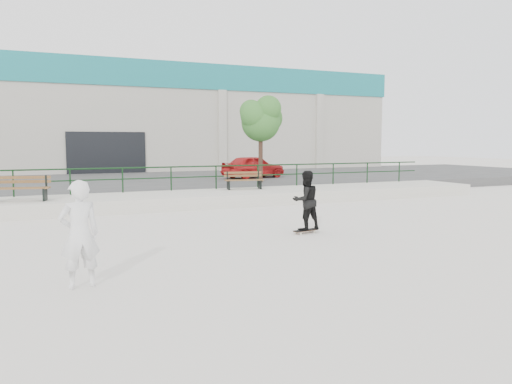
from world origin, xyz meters
name	(u,v)px	position (x,y,z in m)	size (l,w,h in m)	color
ground	(248,260)	(0.00, 0.00, 0.00)	(120.00, 120.00, 0.00)	silver
ledge	(154,201)	(0.00, 9.50, 0.25)	(30.00, 3.00, 0.50)	beige
parking_strip	(121,184)	(0.00, 18.00, 0.25)	(60.00, 14.00, 0.50)	#383838
railing	(147,174)	(0.00, 10.80, 1.24)	(28.00, 0.06, 1.03)	black
commercial_building	(93,116)	(0.00, 31.99, 4.58)	(44.20, 16.33, 8.00)	#BDB6A9
bench_left	(21,189)	(-4.70, 9.27, 0.94)	(1.99, 0.94, 0.88)	brown
bench_right	(244,180)	(4.06, 10.18, 0.88)	(1.74, 0.74, 0.78)	brown
tree	(261,118)	(6.25, 13.24, 3.75)	(2.44, 2.17, 4.34)	#422B21
red_car	(253,167)	(7.13, 16.28, 1.14)	(1.52, 3.77, 1.28)	red
skateboard	(305,231)	(2.72, 2.29, 0.07)	(0.81, 0.37, 0.09)	black
standing_skater	(306,200)	(2.72, 2.29, 0.93)	(0.81, 0.63, 1.67)	black
seated_skater	(79,234)	(-3.49, -0.75, 0.95)	(0.70, 0.46, 1.91)	white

